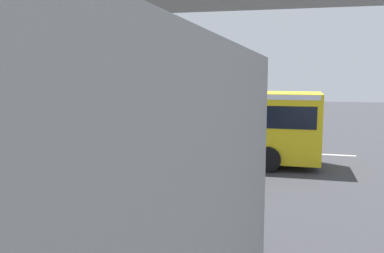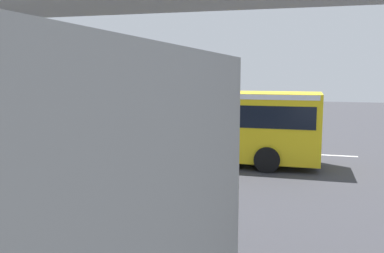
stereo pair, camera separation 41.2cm
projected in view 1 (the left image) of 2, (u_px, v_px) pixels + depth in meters
name	position (u px, v px, depth m)	size (l,w,h in m)	color
ground	(201.00, 160.00, 18.95)	(80.00, 80.00, 0.00)	#38383D
city_bus	(187.00, 120.00, 18.63)	(11.54, 2.85, 3.15)	yellow
pedestrian	(223.00, 129.00, 22.82)	(0.38, 0.38, 1.79)	#2D2D38
lane_dash_leftmost	(334.00, 155.00, 20.18)	(2.00, 0.20, 0.01)	silver
lane_dash_left	(252.00, 151.00, 21.15)	(2.00, 0.20, 0.01)	silver
lane_dash_centre	(176.00, 148.00, 22.12)	(2.00, 0.20, 0.01)	silver
lane_dash_right	(107.00, 144.00, 23.08)	(2.00, 0.20, 0.01)	silver
pedestrian_overpass	(67.00, 16.00, 7.57)	(27.40, 2.60, 6.82)	#9E9E99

